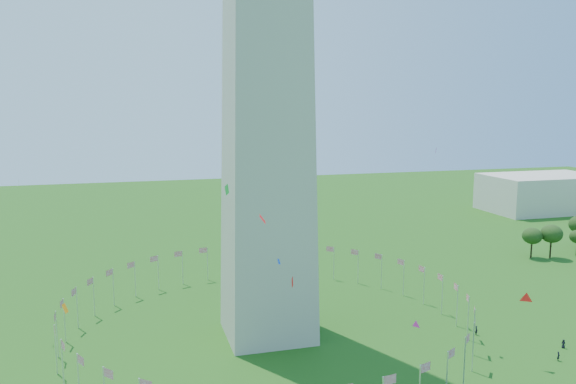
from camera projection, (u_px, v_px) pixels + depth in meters
name	position (u px, v px, depth m)	size (l,w,h in m)	color
flag_ring	(268.00, 313.00, 114.07)	(80.24, 80.24, 9.00)	silver
gov_building_east_a	(542.00, 193.00, 248.91)	(50.00, 30.00, 16.00)	beige
kites_aloft	(364.00, 257.00, 88.16)	(94.45, 76.80, 34.86)	red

